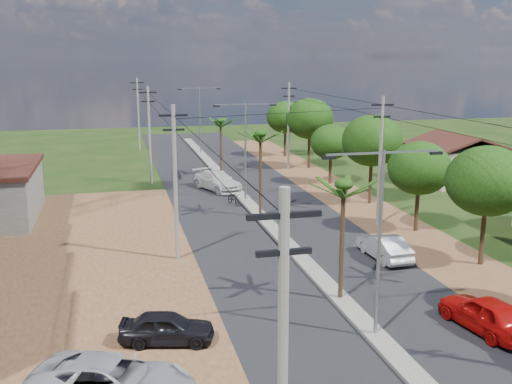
# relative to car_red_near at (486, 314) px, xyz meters

# --- Properties ---
(ground) EXTENTS (160.00, 160.00, 0.00)m
(ground) POSITION_rel_car_red_near_xyz_m (-4.86, 0.55, -0.78)
(ground) COLOR black
(ground) RESTS_ON ground
(road) EXTENTS (12.00, 110.00, 0.04)m
(road) POSITION_rel_car_red_near_xyz_m (-4.86, 15.55, -0.76)
(road) COLOR black
(road) RESTS_ON ground
(median) EXTENTS (1.00, 90.00, 0.18)m
(median) POSITION_rel_car_red_near_xyz_m (-4.86, 18.55, -0.69)
(median) COLOR #605E56
(median) RESTS_ON ground
(dirt_lot_west) EXTENTS (18.00, 46.00, 0.04)m
(dirt_lot_west) POSITION_rel_car_red_near_xyz_m (-19.86, 8.55, -0.76)
(dirt_lot_west) COLOR #4F2F1B
(dirt_lot_west) RESTS_ON ground
(dirt_shoulder_east) EXTENTS (5.00, 90.00, 0.03)m
(dirt_shoulder_east) POSITION_rel_car_red_near_xyz_m (3.64, 15.55, -0.76)
(dirt_shoulder_east) COLOR #4F2F1B
(dirt_shoulder_east) RESTS_ON ground
(house_east_far) EXTENTS (7.60, 7.50, 4.60)m
(house_east_far) POSITION_rel_car_red_near_xyz_m (16.14, 28.55, 1.61)
(house_east_far) COLOR tan
(house_east_far) RESTS_ON ground
(tree_east_c) EXTENTS (4.60, 4.60, 6.83)m
(tree_east_c) POSITION_rel_car_red_near_xyz_m (4.84, 7.55, 4.08)
(tree_east_c) COLOR black
(tree_east_c) RESTS_ON ground
(tree_east_d) EXTENTS (4.20, 4.20, 6.13)m
(tree_east_d) POSITION_rel_car_red_near_xyz_m (4.54, 14.55, 3.56)
(tree_east_d) COLOR black
(tree_east_d) RESTS_ON ground
(tree_east_e) EXTENTS (4.80, 4.80, 7.14)m
(tree_east_e) POSITION_rel_car_red_near_xyz_m (4.74, 22.55, 4.31)
(tree_east_e) COLOR black
(tree_east_e) RESTS_ON ground
(tree_east_f) EXTENTS (3.80, 3.80, 5.52)m
(tree_east_f) POSITION_rel_car_red_near_xyz_m (4.34, 30.55, 3.11)
(tree_east_f) COLOR black
(tree_east_f) RESTS_ON ground
(tree_east_g) EXTENTS (5.00, 5.00, 7.38)m
(tree_east_g) POSITION_rel_car_red_near_xyz_m (4.94, 38.55, 4.46)
(tree_east_g) COLOR black
(tree_east_g) RESTS_ON ground
(tree_east_h) EXTENTS (4.40, 4.40, 6.52)m
(tree_east_h) POSITION_rel_car_red_near_xyz_m (4.64, 46.55, 3.86)
(tree_east_h) COLOR black
(tree_east_h) RESTS_ON ground
(palm_median_near) EXTENTS (2.00, 2.00, 6.15)m
(palm_median_near) POSITION_rel_car_red_near_xyz_m (-4.86, 4.55, 4.76)
(palm_median_near) COLOR black
(palm_median_near) RESTS_ON ground
(palm_median_mid) EXTENTS (2.00, 2.00, 6.55)m
(palm_median_mid) POSITION_rel_car_red_near_xyz_m (-4.86, 20.55, 5.12)
(palm_median_mid) COLOR black
(palm_median_mid) RESTS_ON ground
(palm_median_far) EXTENTS (2.00, 2.00, 5.85)m
(palm_median_far) POSITION_rel_car_red_near_xyz_m (-4.86, 36.55, 4.48)
(palm_median_far) COLOR black
(palm_median_far) RESTS_ON ground
(streetlight_near) EXTENTS (5.10, 0.18, 8.00)m
(streetlight_near) POSITION_rel_car_red_near_xyz_m (-4.86, 0.55, 4.01)
(streetlight_near) COLOR gray
(streetlight_near) RESTS_ON ground
(streetlight_mid) EXTENTS (5.10, 0.18, 8.00)m
(streetlight_mid) POSITION_rel_car_red_near_xyz_m (-4.86, 25.55, 4.01)
(streetlight_mid) COLOR gray
(streetlight_mid) RESTS_ON ground
(streetlight_far) EXTENTS (5.10, 0.18, 8.00)m
(streetlight_far) POSITION_rel_car_red_near_xyz_m (-4.86, 50.55, 4.01)
(streetlight_far) COLOR gray
(streetlight_far) RESTS_ON ground
(utility_pole_w_a) EXTENTS (1.60, 0.24, 9.00)m
(utility_pole_w_a) POSITION_rel_car_red_near_xyz_m (-11.86, -9.45, 3.98)
(utility_pole_w_a) COLOR #605E56
(utility_pole_w_a) RESTS_ON ground
(utility_pole_w_b) EXTENTS (1.60, 0.24, 9.00)m
(utility_pole_w_b) POSITION_rel_car_red_near_xyz_m (-11.86, 12.55, 3.98)
(utility_pole_w_b) COLOR #605E56
(utility_pole_w_b) RESTS_ON ground
(utility_pole_w_c) EXTENTS (1.60, 0.24, 9.00)m
(utility_pole_w_c) POSITION_rel_car_red_near_xyz_m (-11.86, 34.55, 3.98)
(utility_pole_w_c) COLOR #605E56
(utility_pole_w_c) RESTS_ON ground
(utility_pole_w_d) EXTENTS (1.60, 0.24, 9.00)m
(utility_pole_w_d) POSITION_rel_car_red_near_xyz_m (-11.86, 55.55, 3.98)
(utility_pole_w_d) COLOR #605E56
(utility_pole_w_d) RESTS_ON ground
(utility_pole_e_b) EXTENTS (1.60, 0.24, 9.00)m
(utility_pole_e_b) POSITION_rel_car_red_near_xyz_m (2.64, 16.55, 3.98)
(utility_pole_e_b) COLOR #605E56
(utility_pole_e_b) RESTS_ON ground
(utility_pole_e_c) EXTENTS (1.60, 0.24, 9.00)m
(utility_pole_e_c) POSITION_rel_car_red_near_xyz_m (2.64, 38.55, 3.98)
(utility_pole_e_c) COLOR #605E56
(utility_pole_e_c) RESTS_ON ground
(car_red_near) EXTENTS (2.54, 4.81, 1.56)m
(car_red_near) POSITION_rel_car_red_near_xyz_m (0.00, 0.00, 0.00)
(car_red_near) COLOR #A00A08
(car_red_near) RESTS_ON ground
(car_silver_mid) EXTENTS (1.74, 4.43, 1.44)m
(car_silver_mid) POSITION_rel_car_red_near_xyz_m (-0.13, 9.67, -0.06)
(car_silver_mid) COLOR #A8ACB0
(car_silver_mid) RESTS_ON ground
(car_white_far) EXTENTS (4.24, 6.10, 1.64)m
(car_white_far) POSITION_rel_car_red_near_xyz_m (-6.36, 30.16, 0.04)
(car_white_far) COLOR #AFAFAB
(car_white_far) RESTS_ON ground
(car_parked_silver) EXTENTS (6.19, 4.67, 1.56)m
(car_parked_silver) POSITION_rel_car_red_near_xyz_m (-15.65, -1.87, 0.00)
(car_parked_silver) COLOR #A8ACB0
(car_parked_silver) RESTS_ON ground
(car_parked_dark) EXTENTS (4.14, 2.39, 1.33)m
(car_parked_dark) POSITION_rel_car_red_near_xyz_m (-13.45, 2.10, -0.12)
(car_parked_dark) COLOR black
(car_parked_dark) RESTS_ON ground
(moto_rider_west_a) EXTENTS (1.14, 1.92, 0.95)m
(moto_rider_west_a) POSITION_rel_car_red_near_xyz_m (-6.06, 24.50, -0.30)
(moto_rider_west_a) COLOR black
(moto_rider_west_a) RESTS_ON ground
(moto_rider_west_b) EXTENTS (0.93, 1.55, 0.90)m
(moto_rider_west_b) POSITION_rel_car_red_near_xyz_m (-9.25, 36.04, -0.33)
(moto_rider_west_b) COLOR black
(moto_rider_west_b) RESTS_ON ground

